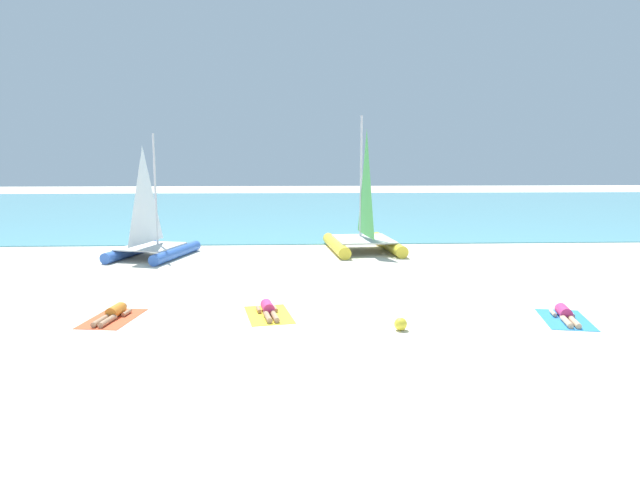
% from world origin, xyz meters
% --- Properties ---
extents(ground_plane, '(120.00, 120.00, 0.00)m').
position_xyz_m(ground_plane, '(0.00, 10.00, 0.00)').
color(ground_plane, beige).
extents(ocean_water, '(120.00, 40.00, 0.05)m').
position_xyz_m(ocean_water, '(0.00, 32.16, 0.03)').
color(ocean_water, '#5BB2C1').
rests_on(ocean_water, ground).
extents(sailboat_yellow, '(3.28, 4.77, 5.91)m').
position_xyz_m(sailboat_yellow, '(2.13, 10.25, 0.88)').
color(sailboat_yellow, yellow).
rests_on(sailboat_yellow, ground).
extents(sailboat_blue, '(3.36, 4.38, 5.07)m').
position_xyz_m(sailboat_blue, '(-6.77, 9.03, 0.76)').
color(sailboat_blue, blue).
rests_on(sailboat_blue, ground).
extents(towel_left, '(1.35, 2.03, 0.01)m').
position_xyz_m(towel_left, '(-5.55, -0.00, 0.01)').
color(towel_left, '#EA5933').
rests_on(towel_left, ground).
extents(sunbather_left, '(0.62, 1.57, 0.30)m').
position_xyz_m(sunbather_left, '(-5.54, 0.06, 0.13)').
color(sunbather_left, orange).
rests_on(sunbather_left, towel_left).
extents(towel_middle, '(1.43, 2.07, 0.01)m').
position_xyz_m(towel_middle, '(-1.59, 0.17, 0.01)').
color(towel_middle, yellow).
rests_on(towel_middle, ground).
extents(sunbather_middle, '(0.68, 1.56, 0.30)m').
position_xyz_m(sunbather_middle, '(-1.60, 0.23, 0.13)').
color(sunbather_middle, '#D83372').
rests_on(sunbather_middle, towel_middle).
extents(towel_right, '(1.47, 2.09, 0.01)m').
position_xyz_m(towel_right, '(5.94, -0.63, 0.01)').
color(towel_right, '#338CD8').
rests_on(towel_right, ground).
extents(sunbather_right, '(0.71, 1.56, 0.30)m').
position_xyz_m(sunbather_right, '(5.95, -0.57, 0.13)').
color(sunbather_right, '#D83372').
rests_on(sunbather_right, towel_right).
extents(beach_ball, '(0.31, 0.31, 0.31)m').
position_xyz_m(beach_ball, '(1.60, -1.31, 0.15)').
color(beach_ball, yellow).
rests_on(beach_ball, ground).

